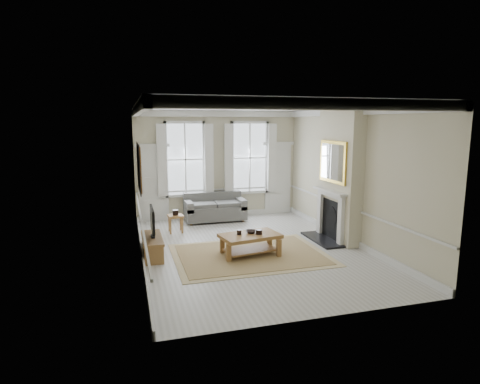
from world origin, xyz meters
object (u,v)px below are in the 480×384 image
object	(u,v)px
sofa	(215,209)
coffee_table	(250,238)
tv_stand	(152,246)
side_table	(176,219)

from	to	relation	value
sofa	coffee_table	bearing A→B (deg)	-88.91
coffee_table	sofa	bearing A→B (deg)	81.14
sofa	coffee_table	distance (m)	3.52
tv_stand	side_table	bearing A→B (deg)	68.03
sofa	tv_stand	size ratio (longest dim) A/B	1.45
side_table	tv_stand	size ratio (longest dim) A/B	0.39
side_table	tv_stand	world-z (taller)	side_table
sofa	side_table	size ratio (longest dim) A/B	3.75
sofa	side_table	xyz separation A→B (m)	(-1.34, -1.06, 0.03)
sofa	side_table	world-z (taller)	sofa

